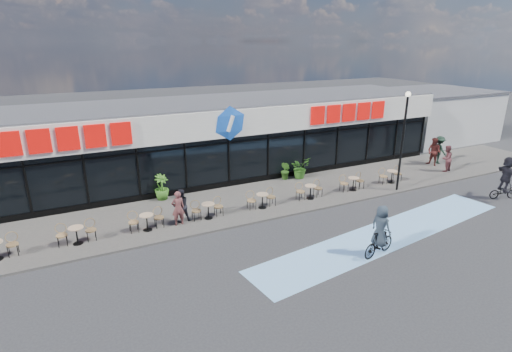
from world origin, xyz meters
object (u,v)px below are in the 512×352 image
(patron_right, at_px, (181,206))
(cyclist_a, at_px, (380,236))
(patron_left, at_px, (178,208))
(pedestrian_a, at_px, (434,152))
(potted_plant_mid, at_px, (286,171))
(pedestrian_b, at_px, (439,150))
(cyclist_b, at_px, (506,179))
(lamp_post, at_px, (403,134))
(potted_plant_right, at_px, (300,168))
(potted_plant_left, at_px, (161,187))
(pedestrian_c, at_px, (446,158))

(patron_right, xyz_separation_m, cyclist_a, (6.14, -6.22, -0.04))
(patron_left, height_order, pedestrian_a, pedestrian_a)
(potted_plant_mid, bearing_deg, pedestrian_b, -8.13)
(patron_left, xyz_separation_m, cyclist_b, (16.51, -4.26, 0.23))
(patron_left, relative_size, pedestrian_b, 0.86)
(lamp_post, height_order, pedestrian_a, lamp_post)
(lamp_post, bearing_deg, pedestrian_a, 23.81)
(potted_plant_right, distance_m, pedestrian_a, 9.53)
(patron_left, height_order, cyclist_b, cyclist_b)
(potted_plant_left, xyz_separation_m, pedestrian_b, (18.49, -1.70, 0.27))
(potted_plant_left, bearing_deg, cyclist_a, -56.08)
(cyclist_b, bearing_deg, potted_plant_mid, 140.05)
(potted_plant_mid, height_order, pedestrian_a, pedestrian_a)
(lamp_post, height_order, potted_plant_right, lamp_post)
(potted_plant_mid, bearing_deg, potted_plant_left, 179.10)
(pedestrian_a, bearing_deg, cyclist_a, -67.85)
(pedestrian_b, height_order, cyclist_b, cyclist_b)
(pedestrian_a, relative_size, cyclist_a, 0.89)
(patron_right, relative_size, cyclist_a, 0.75)
(potted_plant_right, bearing_deg, potted_plant_mid, 174.20)
(potted_plant_mid, xyz_separation_m, cyclist_b, (9.03, -7.56, 0.48))
(cyclist_a, bearing_deg, pedestrian_b, 32.14)
(pedestrian_b, bearing_deg, cyclist_b, 167.42)
(potted_plant_right, bearing_deg, lamp_post, -47.76)
(lamp_post, relative_size, pedestrian_b, 2.90)
(patron_right, height_order, cyclist_b, cyclist_b)
(lamp_post, relative_size, cyclist_a, 2.59)
(patron_left, relative_size, patron_right, 1.02)
(pedestrian_b, bearing_deg, pedestrian_c, 150.76)
(cyclist_b, bearing_deg, patron_left, 165.54)
(pedestrian_b, bearing_deg, potted_plant_mid, 88.08)
(lamp_post, relative_size, pedestrian_a, 2.90)
(patron_left, relative_size, cyclist_b, 0.69)
(pedestrian_a, distance_m, cyclist_a, 13.66)
(potted_plant_mid, height_order, patron_right, patron_right)
(potted_plant_left, bearing_deg, cyclist_b, -25.02)
(patron_left, relative_size, pedestrian_c, 0.96)
(patron_left, distance_m, cyclist_a, 8.69)
(lamp_post, distance_m, cyclist_b, 5.83)
(potted_plant_left, height_order, pedestrian_b, pedestrian_b)
(pedestrian_a, height_order, cyclist_a, cyclist_a)
(potted_plant_right, relative_size, patron_right, 0.82)
(potted_plant_mid, bearing_deg, pedestrian_a, -9.93)
(cyclist_a, bearing_deg, pedestrian_a, 33.00)
(potted_plant_left, relative_size, cyclist_a, 0.64)
(lamp_post, bearing_deg, pedestrian_b, 23.04)
(cyclist_a, bearing_deg, potted_plant_left, 123.92)
(lamp_post, distance_m, cyclist_a, 8.08)
(potted_plant_left, distance_m, cyclist_b, 18.16)
(pedestrian_a, bearing_deg, pedestrian_b, 96.09)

